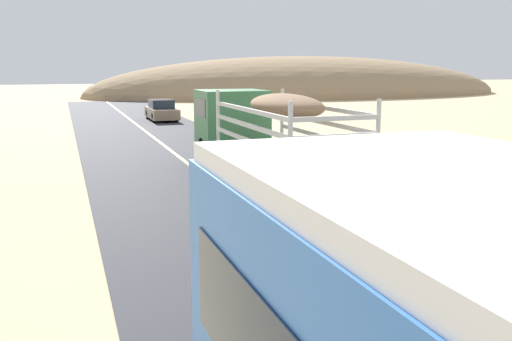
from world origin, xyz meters
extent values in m
cube|color=#3F7F4C|center=(1.64, 18.38, 1.82)|extent=(2.50, 2.20, 2.20)
cube|color=#192333|center=(1.64, 18.38, 2.27)|extent=(2.53, 1.54, 0.70)
cube|color=brown|center=(1.64, 12.98, 0.72)|extent=(2.50, 6.40, 0.24)
cylinder|color=silver|center=(0.45, 16.12, 1.94)|extent=(0.12, 0.12, 2.20)
cylinder|color=silver|center=(2.83, 16.12, 1.94)|extent=(0.12, 0.12, 2.20)
cylinder|color=silver|center=(0.45, 9.84, 1.94)|extent=(0.12, 0.12, 2.20)
cylinder|color=silver|center=(2.83, 9.84, 1.94)|extent=(0.12, 0.12, 2.20)
cube|color=silver|center=(0.43, 12.98, 1.28)|extent=(0.08, 6.30, 0.12)
cube|color=silver|center=(2.85, 12.98, 1.28)|extent=(0.08, 6.30, 0.12)
cube|color=silver|center=(1.64, 9.82, 1.28)|extent=(2.40, 0.08, 0.12)
cube|color=silver|center=(0.43, 12.98, 1.72)|extent=(0.08, 6.30, 0.12)
cube|color=silver|center=(2.85, 12.98, 1.72)|extent=(0.08, 6.30, 0.12)
cube|color=silver|center=(1.64, 9.82, 1.72)|extent=(2.40, 0.08, 0.12)
cube|color=silver|center=(0.43, 12.98, 2.16)|extent=(0.08, 6.30, 0.12)
cube|color=silver|center=(2.85, 12.98, 2.16)|extent=(0.08, 6.30, 0.12)
cube|color=silver|center=(1.64, 9.82, 2.16)|extent=(2.40, 0.08, 0.12)
cube|color=silver|center=(0.43, 12.98, 2.60)|extent=(0.08, 6.30, 0.12)
cube|color=silver|center=(2.85, 12.98, 2.60)|extent=(0.08, 6.30, 0.12)
cube|color=silver|center=(1.64, 9.82, 2.60)|extent=(2.40, 0.08, 0.12)
ellipsoid|color=#8C6B4C|center=(1.64, 12.98, 2.69)|extent=(1.75, 3.84, 0.70)
cylinder|color=black|center=(0.55, 18.38, 0.57)|extent=(0.32, 1.10, 1.10)
cylinder|color=black|center=(2.73, 18.38, 0.57)|extent=(0.32, 1.10, 1.10)
cylinder|color=black|center=(0.55, 11.70, 0.57)|extent=(0.32, 1.10, 1.10)
cylinder|color=black|center=(2.73, 11.70, 0.57)|extent=(0.32, 1.10, 1.10)
cube|color=#8C7259|center=(2.10, 36.82, 0.53)|extent=(1.80, 4.40, 0.70)
cube|color=#192333|center=(2.10, 36.92, 1.18)|extent=(1.53, 2.20, 0.60)
cylinder|color=black|center=(1.31, 38.14, 0.35)|extent=(0.22, 0.66, 0.66)
cylinder|color=black|center=(2.89, 38.14, 0.35)|extent=(0.22, 0.66, 0.66)
cylinder|color=black|center=(1.31, 35.50, 0.35)|extent=(0.22, 0.66, 0.66)
cylinder|color=black|center=(2.89, 35.50, 0.35)|extent=(0.22, 0.66, 0.66)
ellipsoid|color=#997C5A|center=(26.62, 65.31, 0.00)|extent=(58.40, 25.72, 10.19)
camera|label=1|loc=(-4.56, -1.78, 3.85)|focal=37.95mm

